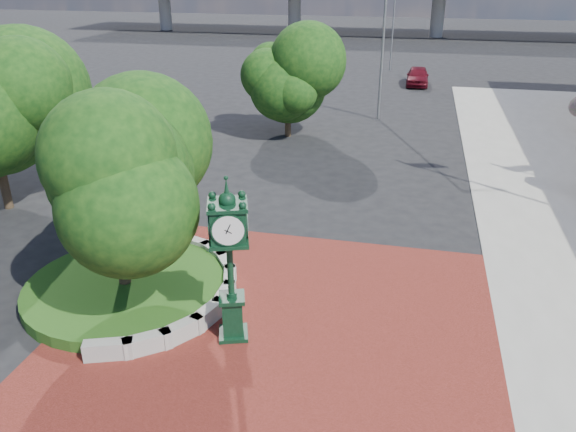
{
  "coord_description": "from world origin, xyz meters",
  "views": [
    {
      "loc": [
        3.22,
        -13.39,
        9.36
      ],
      "look_at": [
        -0.2,
        1.5,
        2.45
      ],
      "focal_mm": 35.0,
      "sensor_mm": 36.0,
      "label": 1
    }
  ],
  "objects_px": {
    "parked_car": "(418,76)",
    "street_lamp_near": "(387,33)",
    "street_lamp_far": "(396,19)",
    "post_clock": "(230,255)"
  },
  "relations": [
    {
      "from": "post_clock",
      "to": "parked_car",
      "type": "height_order",
      "value": "post_clock"
    },
    {
      "from": "post_clock",
      "to": "street_lamp_far",
      "type": "relative_size",
      "value": 0.58
    },
    {
      "from": "post_clock",
      "to": "street_lamp_near",
      "type": "height_order",
      "value": "street_lamp_near"
    },
    {
      "from": "street_lamp_near",
      "to": "parked_car",
      "type": "bearing_deg",
      "value": 80.27
    },
    {
      "from": "parked_car",
      "to": "street_lamp_near",
      "type": "distance_m",
      "value": 12.99
    },
    {
      "from": "parked_car",
      "to": "post_clock",
      "type": "bearing_deg",
      "value": -96.7
    },
    {
      "from": "street_lamp_near",
      "to": "street_lamp_far",
      "type": "distance_m",
      "value": 18.61
    },
    {
      "from": "street_lamp_near",
      "to": "street_lamp_far",
      "type": "height_order",
      "value": "street_lamp_near"
    },
    {
      "from": "post_clock",
      "to": "street_lamp_far",
      "type": "distance_m",
      "value": 43.29
    },
    {
      "from": "street_lamp_near",
      "to": "street_lamp_far",
      "type": "relative_size",
      "value": 1.15
    }
  ]
}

